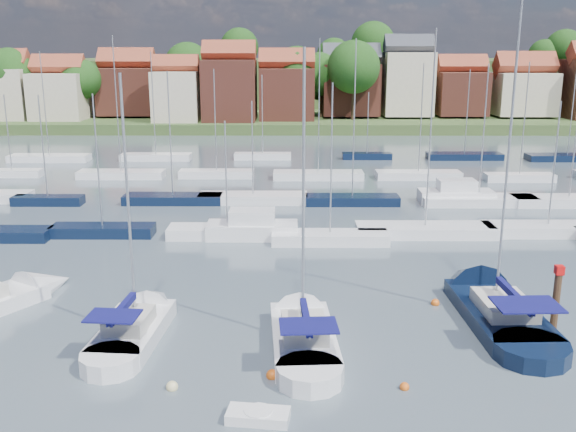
{
  "coord_description": "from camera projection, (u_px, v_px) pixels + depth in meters",
  "views": [
    {
      "loc": [
        -2.35,
        -27.8,
        14.08
      ],
      "look_at": [
        -2.52,
        14.0,
        3.3
      ],
      "focal_mm": 40.0,
      "sensor_mm": 36.0,
      "label": 1
    }
  ],
  "objects": [
    {
      "name": "marina_field",
      "position": [
        333.0,
        191.0,
        64.35
      ],
      "size": [
        79.62,
        41.41,
        15.93
      ],
      "color": "silver",
      "rests_on": "ground"
    },
    {
      "name": "buoy_c",
      "position": [
        272.0,
        377.0,
        28.51
      ],
      "size": [
        0.55,
        0.55,
        0.55
      ],
      "primitive_type": "sphere",
      "color": "#D85914",
      "rests_on": "ground"
    },
    {
      "name": "sailboat_left",
      "position": [
        140.0,
        323.0,
        33.34
      ],
      "size": [
        3.55,
        10.62,
        14.24
      ],
      "rotation": [
        0.0,
        0.0,
        1.49
      ],
      "color": "silver",
      "rests_on": "ground"
    },
    {
      "name": "buoy_b",
      "position": [
        172.0,
        389.0,
        27.54
      ],
      "size": [
        0.52,
        0.52,
        0.52
      ],
      "primitive_type": "sphere",
      "color": "beige",
      "rests_on": "ground"
    },
    {
      "name": "sailboat_far",
      "position": [
        4.0,
        300.0,
        36.54
      ],
      "size": [
        7.86,
        10.32,
        13.88
      ],
      "rotation": [
        0.0,
        0.0,
        1.01
      ],
      "color": "silver",
      "rests_on": "ground"
    },
    {
      "name": "sailboat_navy",
      "position": [
        487.0,
        302.0,
        36.22
      ],
      "size": [
        4.08,
        13.81,
        18.86
      ],
      "rotation": [
        0.0,
        0.0,
        1.6
      ],
      "color": "black",
      "rests_on": "ground"
    },
    {
      "name": "buoy_d",
      "position": [
        404.0,
        389.0,
        27.53
      ],
      "size": [
        0.42,
        0.42,
        0.42
      ],
      "primitive_type": "sphere",
      "color": "#D85914",
      "rests_on": "ground"
    },
    {
      "name": "tender",
      "position": [
        258.0,
        416.0,
        25.14
      ],
      "size": [
        2.59,
        1.45,
        0.53
      ],
      "rotation": [
        0.0,
        0.0,
        -0.13
      ],
      "color": "silver",
      "rests_on": "ground"
    },
    {
      "name": "ground",
      "position": [
        312.0,
        186.0,
        69.16
      ],
      "size": [
        260.0,
        260.0,
        0.0
      ],
      "primitive_type": "plane",
      "color": "#404E57",
      "rests_on": "ground"
    },
    {
      "name": "timber_piling",
      "position": [
        554.0,
        322.0,
        32.15
      ],
      "size": [
        0.4,
        0.4,
        6.13
      ],
      "color": "#4C331E",
      "rests_on": "ground"
    },
    {
      "name": "sailboat_centre",
      "position": [
        301.0,
        328.0,
        32.76
      ],
      "size": [
        3.68,
        11.58,
        15.53
      ],
      "rotation": [
        0.0,
        0.0,
        1.63
      ],
      "color": "silver",
      "rests_on": "ground"
    },
    {
      "name": "buoy_f",
      "position": [
        548.0,
        369.0,
        29.24
      ],
      "size": [
        0.53,
        0.53,
        0.53
      ],
      "primitive_type": "sphere",
      "color": "beige",
      "rests_on": "ground"
    },
    {
      "name": "far_shore_town",
      "position": [
        309.0,
        91.0,
        157.73
      ],
      "size": [
        212.46,
        90.0,
        22.27
      ],
      "color": "#45542A",
      "rests_on": "ground"
    },
    {
      "name": "buoy_e",
      "position": [
        435.0,
        305.0,
        36.69
      ],
      "size": [
        0.49,
        0.49,
        0.49
      ],
      "primitive_type": "sphere",
      "color": "#D85914",
      "rests_on": "ground"
    }
  ]
}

